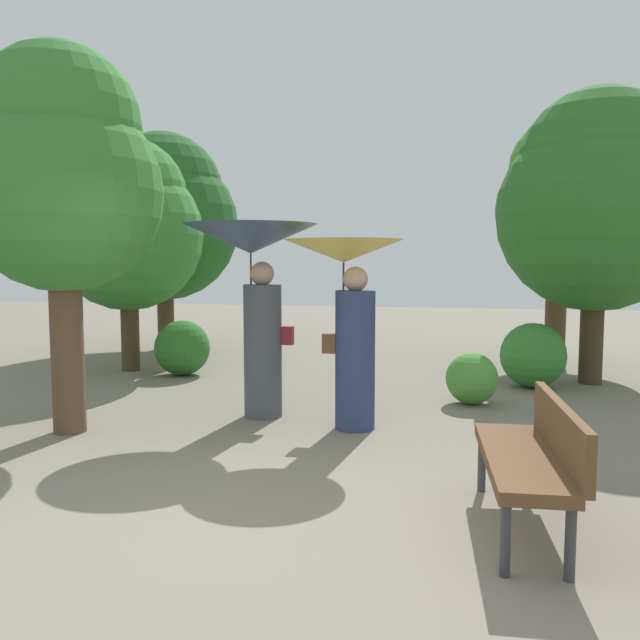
% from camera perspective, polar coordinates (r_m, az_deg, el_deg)
% --- Properties ---
extents(ground_plane, '(40.00, 40.00, 0.00)m').
position_cam_1_polar(ground_plane, '(4.50, -9.58, -17.41)').
color(ground_plane, gray).
extents(person_left, '(1.45, 1.45, 2.12)m').
position_cam_1_polar(person_left, '(7.16, -5.77, 4.36)').
color(person_left, '#474C56').
rests_on(person_left, ground).
extents(person_right, '(1.21, 1.21, 1.93)m').
position_cam_1_polar(person_right, '(6.60, 2.50, 2.14)').
color(person_right, navy).
rests_on(person_right, ground).
extents(park_bench, '(0.58, 1.53, 0.83)m').
position_cam_1_polar(park_bench, '(4.45, 18.16, -10.89)').
color(park_bench, '#38383D').
rests_on(park_bench, ground).
extents(tree_near_left, '(1.96, 1.96, 3.81)m').
position_cam_1_polar(tree_near_left, '(6.98, -21.68, 11.90)').
color(tree_near_left, brown).
rests_on(tree_near_left, ground).
extents(tree_near_right, '(2.07, 2.07, 4.08)m').
position_cam_1_polar(tree_near_right, '(11.71, 20.18, 10.04)').
color(tree_near_right, '#4C3823').
rests_on(tree_near_right, ground).
extents(tree_mid_left, '(2.83, 2.83, 4.14)m').
position_cam_1_polar(tree_mid_left, '(12.95, -13.50, 8.90)').
color(tree_mid_left, '#4C3823').
rests_on(tree_mid_left, ground).
extents(tree_mid_right, '(2.69, 2.69, 4.06)m').
position_cam_1_polar(tree_mid_right, '(9.84, 23.02, 9.71)').
color(tree_mid_right, '#42301E').
rests_on(tree_mid_right, ground).
extents(tree_far_back, '(2.33, 2.33, 3.60)m').
position_cam_1_polar(tree_far_back, '(10.56, -16.49, 8.10)').
color(tree_far_back, '#4C3823').
rests_on(tree_far_back, ground).
extents(bush_path_right, '(0.88, 0.88, 0.88)m').
position_cam_1_polar(bush_path_right, '(9.31, 18.11, -2.94)').
color(bush_path_right, '#387F33').
rests_on(bush_path_right, ground).
extents(bush_behind_bench, '(0.62, 0.62, 0.62)m').
position_cam_1_polar(bush_behind_bench, '(8.06, 13.12, -5.00)').
color(bush_behind_bench, '#4C9338').
rests_on(bush_behind_bench, ground).
extents(bush_far_side, '(0.83, 0.83, 0.83)m').
position_cam_1_polar(bush_far_side, '(10.00, -11.94, -2.39)').
color(bush_far_side, '#2D6B28').
rests_on(bush_far_side, ground).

